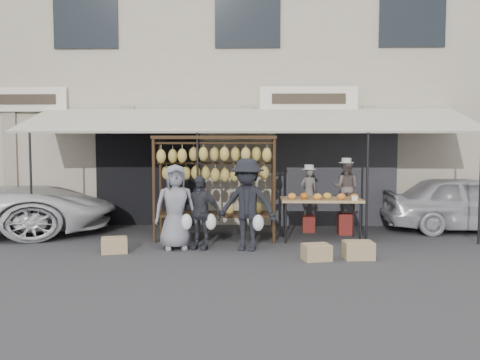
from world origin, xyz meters
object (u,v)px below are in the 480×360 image
(customer_right, at_px, (247,205))
(crate_near_b, at_px, (358,250))
(customer_mid, at_px, (200,213))
(sedan, at_px, (469,203))
(customer_left, at_px, (176,207))
(crate_near_a, at_px, (317,252))
(vendor_right, at_px, (346,187))
(vendor_left, at_px, (309,191))
(produce_table, at_px, (321,200))
(crate_far, at_px, (114,245))
(banana_rack, at_px, (215,167))

(customer_right, relative_size, crate_near_b, 3.41)
(customer_mid, height_order, sedan, customer_mid)
(customer_left, relative_size, crate_near_a, 3.50)
(vendor_right, xyz_separation_m, customer_right, (-2.22, -1.82, -0.18))
(vendor_left, height_order, customer_right, customer_right)
(vendor_left, height_order, customer_left, customer_left)
(customer_left, distance_m, customer_right, 1.40)
(vendor_left, xyz_separation_m, customer_mid, (-2.33, -2.01, -0.22))
(produce_table, distance_m, customer_left, 3.12)
(crate_near_a, distance_m, crate_far, 3.82)
(banana_rack, relative_size, crate_near_b, 4.95)
(banana_rack, bearing_deg, vendor_right, 14.50)
(crate_near_a, xyz_separation_m, sedan, (3.91, 3.10, 0.52))
(sedan, bearing_deg, crate_near_a, 129.56)
(vendor_right, distance_m, crate_near_b, 2.67)
(vendor_right, relative_size, sedan, 0.30)
(customer_left, height_order, crate_far, customer_left)
(customer_mid, distance_m, crate_near_b, 3.11)
(produce_table, height_order, vendor_left, vendor_left)
(vendor_left, bearing_deg, produce_table, 86.78)
(crate_near_a, bearing_deg, crate_near_b, 9.81)
(customer_mid, bearing_deg, produce_table, 39.82)
(customer_left, bearing_deg, customer_right, -17.72)
(customer_right, bearing_deg, sedan, 37.78)
(crate_near_a, distance_m, crate_near_b, 0.78)
(crate_far, bearing_deg, sedan, 18.52)
(banana_rack, bearing_deg, sedan, 11.72)
(banana_rack, height_order, sedan, banana_rack)
(vendor_right, xyz_separation_m, crate_far, (-4.74, -2.11, -0.93))
(crate_far, bearing_deg, customer_right, 6.55)
(customer_left, height_order, crate_near_a, customer_left)
(crate_near_a, relative_size, crate_near_b, 0.91)
(vendor_right, distance_m, customer_left, 4.02)
(banana_rack, distance_m, customer_right, 1.45)
(customer_mid, xyz_separation_m, crate_near_b, (2.96, -0.79, -0.57))
(banana_rack, bearing_deg, customer_left, -125.31)
(vendor_right, height_order, sedan, vendor_right)
(produce_table, xyz_separation_m, crate_far, (-4.09, -1.34, -0.73))
(vendor_right, xyz_separation_m, crate_near_a, (-0.96, -2.64, -0.93))
(customer_left, height_order, sedan, customer_left)
(banana_rack, height_order, vendor_right, banana_rack)
(vendor_left, height_order, crate_near_a, vendor_left)
(crate_far, bearing_deg, customer_left, 18.13)
(customer_mid, bearing_deg, banana_rack, 95.79)
(sedan, bearing_deg, banana_rack, 102.89)
(customer_mid, bearing_deg, sedan, 38.83)
(banana_rack, height_order, crate_near_a, banana_rack)
(vendor_right, distance_m, crate_far, 5.27)
(customer_right, distance_m, crate_far, 2.65)
(vendor_left, relative_size, crate_near_a, 2.31)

